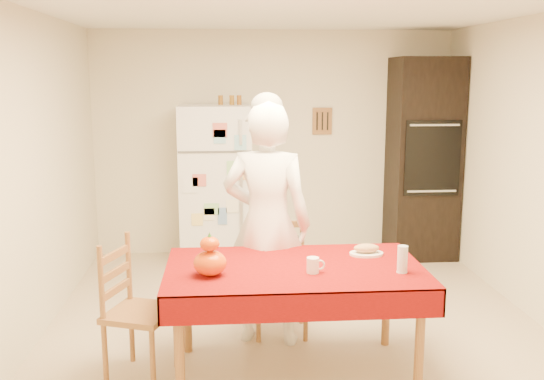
{
  "coord_description": "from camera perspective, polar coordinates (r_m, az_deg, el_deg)",
  "views": [
    {
      "loc": [
        -0.55,
        -4.54,
        2.01
      ],
      "look_at": [
        -0.18,
        0.2,
        1.1
      ],
      "focal_mm": 40.0,
      "sensor_mm": 36.0,
      "label": 1
    }
  ],
  "objects": [
    {
      "name": "room_shell",
      "position": [
        4.59,
        2.41,
        5.93
      ],
      "size": [
        4.02,
        4.52,
        2.51
      ],
      "color": "beige",
      "rests_on": "ground"
    },
    {
      "name": "seated_woman",
      "position": [
        4.52,
        -0.47,
        -3.24
      ],
      "size": [
        0.75,
        0.58,
        1.83
      ],
      "primitive_type": "imported",
      "rotation": [
        0.0,
        0.0,
        2.9
      ],
      "color": "white",
      "rests_on": "floor"
    },
    {
      "name": "pumpkin_upper",
      "position": [
        3.83,
        -5.89,
        -5.07
      ],
      "size": [
        0.12,
        0.12,
        0.09
      ],
      "primitive_type": "ellipsoid",
      "color": "#C34004",
      "rests_on": "pumpkin_lower"
    },
    {
      "name": "coffee_mug",
      "position": [
        3.91,
        3.86,
        -7.07
      ],
      "size": [
        0.08,
        0.08,
        0.1
      ],
      "primitive_type": "cylinder",
      "color": "white",
      "rests_on": "dining_table"
    },
    {
      "name": "oven_cabinet",
      "position": [
        6.88,
        14.02,
        2.86
      ],
      "size": [
        0.7,
        0.62,
        2.2
      ],
      "color": "black",
      "rests_on": "floor"
    },
    {
      "name": "bread_loaf",
      "position": [
        4.32,
        8.88,
        -5.43
      ],
      "size": [
        0.18,
        0.1,
        0.06
      ],
      "primitive_type": "ellipsoid",
      "color": "tan",
      "rests_on": "bread_plate"
    },
    {
      "name": "bread_plate",
      "position": [
        4.33,
        8.87,
        -5.94
      ],
      "size": [
        0.24,
        0.24,
        0.02
      ],
      "primitive_type": "cylinder",
      "color": "white",
      "rests_on": "dining_table"
    },
    {
      "name": "chair_far",
      "position": [
        4.82,
        0.8,
        -7.38
      ],
      "size": [
        0.43,
        0.41,
        0.95
      ],
      "rotation": [
        0.0,
        0.0,
        -0.03
      ],
      "color": "brown",
      "rests_on": "floor"
    },
    {
      "name": "spice_jar_right",
      "position": [
        6.48,
        -3.1,
        8.46
      ],
      "size": [
        0.05,
        0.05,
        0.1
      ],
      "primitive_type": "cylinder",
      "color": "brown",
      "rests_on": "refrigerator"
    },
    {
      "name": "spice_jar_left",
      "position": [
        6.48,
        -4.86,
        8.43
      ],
      "size": [
        0.05,
        0.05,
        0.1
      ],
      "primitive_type": "cylinder",
      "color": "brown",
      "rests_on": "refrigerator"
    },
    {
      "name": "refrigerator",
      "position": [
        6.52,
        -5.3,
        0.49
      ],
      "size": [
        0.75,
        0.74,
        1.7
      ],
      "color": "white",
      "rests_on": "floor"
    },
    {
      "name": "floor",
      "position": [
        4.99,
        2.25,
        -12.95
      ],
      "size": [
        4.5,
        4.5,
        0.0
      ],
      "primitive_type": "plane",
      "color": "#C1AB8B",
      "rests_on": "ground"
    },
    {
      "name": "pumpkin_lower",
      "position": [
        3.87,
        -5.85,
        -6.86
      ],
      "size": [
        0.21,
        0.21,
        0.16
      ],
      "primitive_type": "ellipsoid",
      "color": "#E65A05",
      "rests_on": "dining_table"
    },
    {
      "name": "wine_glass",
      "position": [
        3.98,
        12.18,
        -6.39
      ],
      "size": [
        0.07,
        0.07,
        0.18
      ],
      "primitive_type": "cylinder",
      "color": "silver",
      "rests_on": "dining_table"
    },
    {
      "name": "chair_left",
      "position": [
        4.21,
        -13.11,
        -10.41
      ],
      "size": [
        0.52,
        0.53,
        0.95
      ],
      "rotation": [
        0.0,
        0.0,
        1.23
      ],
      "color": "brown",
      "rests_on": "floor"
    },
    {
      "name": "spice_jar_mid",
      "position": [
        6.48,
        -3.81,
        8.45
      ],
      "size": [
        0.05,
        0.05,
        0.1
      ],
      "primitive_type": "cylinder",
      "color": "#93621A",
      "rests_on": "refrigerator"
    },
    {
      "name": "dining_table",
      "position": [
        4.07,
        2.13,
        -8.11
      ],
      "size": [
        1.7,
        1.0,
        0.76
      ],
      "color": "brown",
      "rests_on": "floor"
    }
  ]
}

